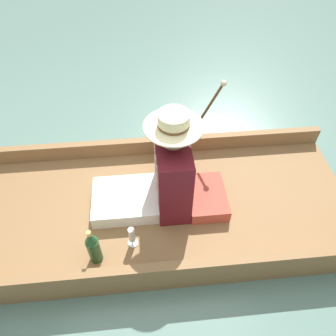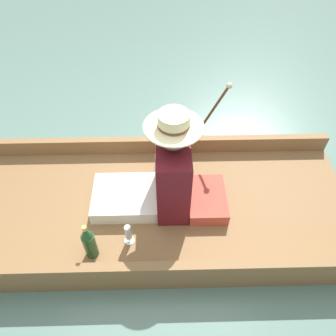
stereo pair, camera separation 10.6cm
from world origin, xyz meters
name	(u,v)px [view 2 (the right image)]	position (x,y,z in m)	size (l,w,h in m)	color
ground_plane	(151,214)	(0.00, 0.00, 0.00)	(16.00, 16.00, 0.00)	slate
punt_boat	(151,208)	(0.00, 0.00, 0.08)	(1.18, 2.97, 0.27)	brown
seat_cushion	(207,199)	(-0.01, -0.41, 0.18)	(0.39, 0.27, 0.10)	#B24738
seated_person	(161,176)	(0.02, -0.08, 0.42)	(0.43, 0.76, 0.82)	white
teddy_bear	(170,146)	(0.43, -0.16, 0.30)	(0.26, 0.15, 0.37)	tan
wine_glass	(128,233)	(-0.31, 0.14, 0.23)	(0.07, 0.07, 0.17)	silver
walking_cane	(208,117)	(0.49, -0.45, 0.55)	(0.04, 0.34, 0.71)	brown
champagne_bottle	(89,242)	(-0.39, 0.37, 0.28)	(0.08, 0.08, 0.32)	#1E4723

